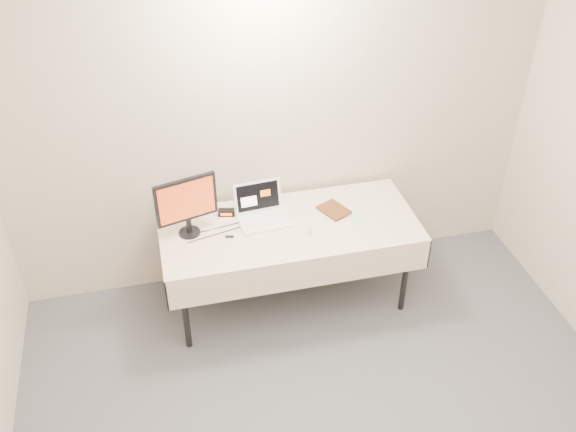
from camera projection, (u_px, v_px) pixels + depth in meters
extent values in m
cube|color=beige|center=(275.00, 120.00, 4.62)|extent=(4.00, 0.10, 2.70)
cylinder|color=black|center=(185.00, 311.00, 4.47)|extent=(0.04, 0.04, 0.69)
cylinder|color=black|center=(405.00, 275.00, 4.78)|extent=(0.04, 0.04, 0.69)
cylinder|color=black|center=(177.00, 258.00, 4.93)|extent=(0.04, 0.04, 0.69)
cylinder|color=black|center=(378.00, 228.00, 5.24)|extent=(0.04, 0.04, 0.69)
cube|color=gray|center=(289.00, 228.00, 4.64)|extent=(1.80, 0.75, 0.04)
cube|color=beige|center=(289.00, 225.00, 4.62)|extent=(1.86, 0.81, 0.01)
cube|color=beige|center=(303.00, 275.00, 4.39)|extent=(1.86, 0.01, 0.25)
cube|color=beige|center=(277.00, 209.00, 5.01)|extent=(1.86, 0.01, 0.25)
cube|color=beige|center=(162.00, 258.00, 4.52)|extent=(0.01, 0.81, 0.25)
cube|color=beige|center=(407.00, 222.00, 4.87)|extent=(0.01, 0.81, 0.25)
cube|color=white|center=(264.00, 221.00, 4.64)|extent=(0.37, 0.28, 0.02)
cube|color=white|center=(258.00, 196.00, 4.69)|extent=(0.36, 0.10, 0.23)
cube|color=black|center=(258.00, 196.00, 4.69)|extent=(0.31, 0.08, 0.19)
cylinder|color=black|center=(190.00, 232.00, 4.54)|extent=(0.19, 0.19, 0.01)
cube|color=black|center=(189.00, 225.00, 4.50)|extent=(0.04, 0.03, 0.11)
cube|color=black|center=(186.00, 200.00, 4.37)|extent=(0.43, 0.14, 0.33)
cube|color=#D04518|center=(186.00, 200.00, 4.37)|extent=(0.38, 0.10, 0.29)
imported|color=#96461B|center=(326.00, 203.00, 4.65)|extent=(0.16, 0.09, 0.22)
cube|color=black|center=(226.00, 212.00, 4.70)|extent=(0.13, 0.08, 0.05)
cube|color=#FF3A0C|center=(226.00, 214.00, 4.68)|extent=(0.08, 0.02, 0.02)
ellipsoid|color=silver|center=(309.00, 230.00, 4.55)|extent=(0.06, 0.09, 0.02)
cube|color=#B2E0B2|center=(358.00, 214.00, 4.72)|extent=(0.16, 0.27, 0.00)
cube|color=black|center=(230.00, 237.00, 4.50)|extent=(0.06, 0.03, 0.01)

